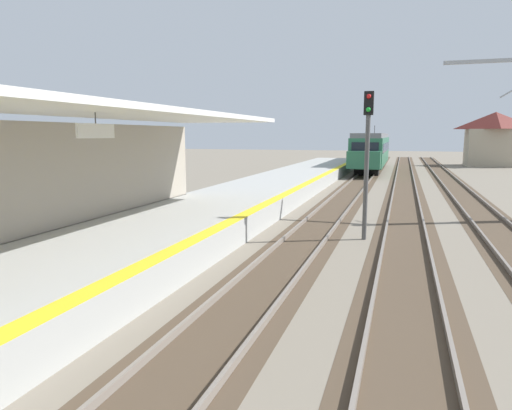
% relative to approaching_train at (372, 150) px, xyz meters
% --- Properties ---
extents(station_platform, '(5.00, 80.00, 0.91)m').
position_rel_approaching_train_xyz_m(station_platform, '(-4.40, -32.85, -1.73)').
color(station_platform, '#A8A8A3').
rests_on(station_platform, ground).
extents(track_pair_nearest_platform, '(2.34, 120.00, 0.16)m').
position_rel_approaching_train_xyz_m(track_pair_nearest_platform, '(-0.00, -28.85, -2.13)').
color(track_pair_nearest_platform, '#4C3D2D').
rests_on(track_pair_nearest_platform, ground).
extents(track_pair_middle, '(2.34, 120.00, 0.16)m').
position_rel_approaching_train_xyz_m(track_pair_middle, '(3.40, -28.85, -2.13)').
color(track_pair_middle, '#4C3D2D').
rests_on(track_pair_middle, ground).
extents(track_pair_far_side, '(2.34, 120.00, 0.16)m').
position_rel_approaching_train_xyz_m(track_pair_far_side, '(6.80, -28.85, -2.13)').
color(track_pair_far_side, '#4C3D2D').
rests_on(track_pair_far_side, ground).
extents(approaching_train, '(2.93, 19.60, 4.76)m').
position_rel_approaching_train_xyz_m(approaching_train, '(0.00, 0.00, 0.00)').
color(approaching_train, '#286647').
rests_on(approaching_train, ground).
extents(rail_signal_post, '(0.32, 0.34, 5.20)m').
position_rel_approaching_train_xyz_m(rail_signal_post, '(1.96, -32.86, 1.02)').
color(rail_signal_post, '#4C4C4C').
rests_on(rail_signal_post, ground).
extents(distant_trackside_house, '(6.60, 5.28, 6.40)m').
position_rel_approaching_train_xyz_m(distant_trackside_house, '(13.43, 11.50, 1.16)').
color(distant_trackside_house, tan).
rests_on(distant_trackside_house, ground).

